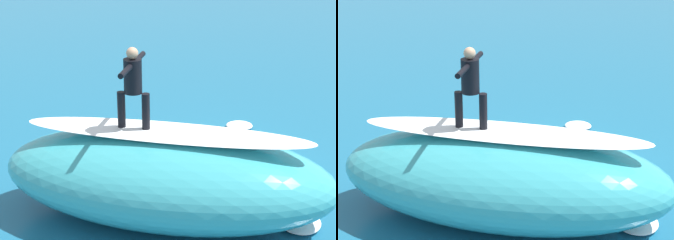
{
  "view_description": "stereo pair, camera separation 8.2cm",
  "coord_description": "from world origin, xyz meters",
  "views": [
    {
      "loc": [
        -0.96,
        12.94,
        6.42
      ],
      "look_at": [
        0.84,
        0.62,
        1.43
      ],
      "focal_mm": 62.01,
      "sensor_mm": 36.0,
      "label": 1
    },
    {
      "loc": [
        -1.04,
        12.92,
        6.42
      ],
      "look_at": [
        0.84,
        0.62,
        1.43
      ],
      "focal_mm": 62.01,
      "sensor_mm": 36.0,
      "label": 2
    }
  ],
  "objects": [
    {
      "name": "wave_crest",
      "position": [
        0.59,
        2.53,
        0.95
      ],
      "size": [
        7.06,
        3.56,
        1.9
      ],
      "primitive_type": "ellipsoid",
      "rotation": [
        0.0,
        0.0,
        -0.07
      ],
      "color": "teal",
      "rests_on": "ground_plane"
    },
    {
      "name": "foam_patch_mid",
      "position": [
        -2.13,
        2.42,
        0.09
      ],
      "size": [
        1.0,
        1.13,
        0.18
      ],
      "primitive_type": "ellipsoid",
      "rotation": [
        0.0,
        0.0,
        1.67
      ],
      "color": "white",
      "rests_on": "ground_plane"
    },
    {
      "name": "surfboard_riding",
      "position": [
        1.25,
        2.49,
        1.93
      ],
      "size": [
        2.17,
        0.63,
        0.06
      ],
      "primitive_type": "ellipsoid",
      "rotation": [
        0.0,
        0.0,
        -0.08
      ],
      "color": "#E0563D",
      "rests_on": "wave_crest"
    },
    {
      "name": "buoy_marker",
      "position": [
        3.57,
        0.82,
        0.28
      ],
      "size": [
        0.55,
        0.55,
        0.93
      ],
      "color": "red",
      "rests_on": "ground_plane"
    },
    {
      "name": "surfer_riding",
      "position": [
        1.25,
        2.49,
        2.93
      ],
      "size": [
        0.66,
        1.58,
        1.66
      ],
      "rotation": [
        0.0,
        0.0,
        -0.08
      ],
      "color": "black",
      "rests_on": "surfboard_riding"
    },
    {
      "name": "surfboard_paddling",
      "position": [
        0.43,
        -1.24,
        0.03
      ],
      "size": [
        1.82,
        1.69,
        0.06
      ],
      "primitive_type": "ellipsoid",
      "rotation": [
        0.0,
        0.0,
        2.42
      ],
      "color": "#33B2D1",
      "rests_on": "ground_plane"
    },
    {
      "name": "surfer_paddling",
      "position": [
        0.53,
        -1.33,
        0.2
      ],
      "size": [
        1.47,
        1.33,
        0.32
      ],
      "rotation": [
        0.0,
        0.0,
        2.42
      ],
      "color": "black",
      "rests_on": "surfboard_paddling"
    },
    {
      "name": "ground_plane",
      "position": [
        0.0,
        0.0,
        0.0
      ],
      "size": [
        120.0,
        120.0,
        0.0
      ],
      "primitive_type": "plane",
      "color": "#196084"
    },
    {
      "name": "wave_foam_lip",
      "position": [
        0.59,
        2.53,
        1.94
      ],
      "size": [
        5.89,
        1.49,
        0.08
      ],
      "primitive_type": "ellipsoid",
      "rotation": [
        0.0,
        0.0,
        -0.07
      ],
      "color": "white",
      "rests_on": "wave_crest"
    },
    {
      "name": "foam_patch_near",
      "position": [
        -0.76,
        -2.59,
        0.08
      ],
      "size": [
        0.86,
        0.8,
        0.15
      ],
      "primitive_type": "ellipsoid",
      "rotation": [
        0.0,
        0.0,
        0.17
      ],
      "color": "white",
      "rests_on": "ground_plane"
    }
  ]
}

